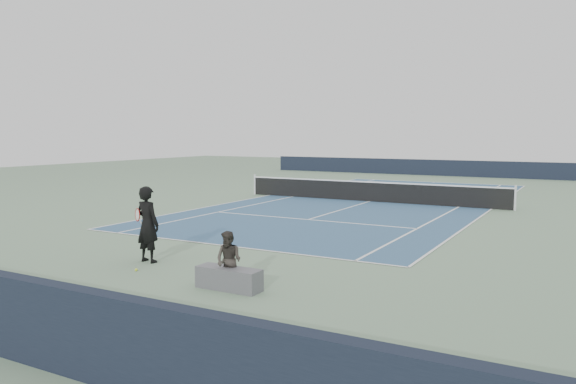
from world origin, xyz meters
The scene contains 7 objects.
ground centered at (0.00, 0.00, 0.00)m, with size 80.00×80.00×0.00m, color gray.
court_surface centered at (0.00, 0.00, 0.01)m, with size 10.97×23.77×0.01m, color #335679.
tennis_net centered at (0.00, 0.00, 0.50)m, with size 12.90×0.10×1.07m.
windscreen_far centered at (0.00, 17.88, 0.60)m, with size 30.00×0.25×1.20m, color black.
tennis_player centered at (-0.40, -14.44, 0.96)m, with size 0.83×0.57×1.91m.
tennis_ball centered at (0.01, -15.30, 0.03)m, with size 0.07×0.07×0.07m, color #CADF2D.
spectator_bench centered at (2.79, -15.50, 0.43)m, with size 1.41×0.47×1.21m.
Camera 1 is at (9.34, -24.80, 3.21)m, focal length 35.00 mm.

